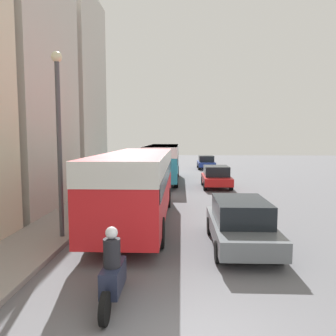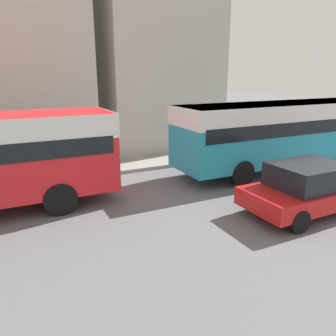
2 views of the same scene
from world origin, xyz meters
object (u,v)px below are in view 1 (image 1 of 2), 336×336
(car_far_curb, at_px, (241,223))
(pedestrian_near_curb, at_px, (109,171))
(pedestrian_walking_away, at_px, (124,165))
(car_crossing, at_px, (206,162))
(motorcycle_behind_lead, at_px, (113,274))
(bus_lead, at_px, (138,177))
(bus_following, at_px, (163,158))
(car_distant, at_px, (216,176))

(car_far_curb, relative_size, pedestrian_near_curb, 2.73)
(pedestrian_near_curb, bearing_deg, pedestrian_walking_away, 87.72)
(car_crossing, bearing_deg, motorcycle_behind_lead, -97.97)
(bus_lead, relative_size, car_far_curb, 2.22)
(bus_following, relative_size, car_far_curb, 2.28)
(car_far_curb, xyz_separation_m, car_distant, (0.55, 12.67, -0.01))
(bus_following, bearing_deg, car_crossing, 68.70)
(car_far_curb, relative_size, car_distant, 1.13)
(car_distant, relative_size, pedestrian_walking_away, 2.29)
(motorcycle_behind_lead, distance_m, pedestrian_walking_away, 23.91)
(car_crossing, xyz_separation_m, pedestrian_near_curb, (-8.35, -12.31, 0.21))
(bus_lead, height_order, car_crossing, bus_lead)
(car_distant, distance_m, pedestrian_near_curb, 8.19)
(car_far_curb, height_order, pedestrian_walking_away, pedestrian_walking_away)
(bus_following, bearing_deg, bus_lead, -91.51)
(bus_lead, height_order, bus_following, bus_lead)
(motorcycle_behind_lead, relative_size, car_distant, 0.57)
(bus_following, xyz_separation_m, pedestrian_near_curb, (-4.07, -1.33, -0.92))
(motorcycle_behind_lead, bearing_deg, bus_lead, 92.97)
(motorcycle_behind_lead, height_order, car_far_curb, motorcycle_behind_lead)
(bus_lead, distance_m, car_distant, 10.74)
(bus_lead, xyz_separation_m, pedestrian_near_curb, (-3.73, 11.44, -0.93))
(car_distant, bearing_deg, bus_following, 142.91)
(car_crossing, bearing_deg, car_far_curb, -91.89)
(motorcycle_behind_lead, xyz_separation_m, pedestrian_near_curb, (-4.08, 18.18, 0.31))
(bus_following, height_order, car_distant, bus_following)
(car_crossing, bearing_deg, pedestrian_walking_away, -139.70)
(motorcycle_behind_lead, bearing_deg, pedestrian_walking_away, 99.31)
(motorcycle_behind_lead, relative_size, pedestrian_walking_away, 1.29)
(car_far_curb, distance_m, pedestrian_near_curb, 16.16)
(bus_following, bearing_deg, car_distant, -37.09)
(car_crossing, distance_m, pedestrian_walking_away, 10.67)
(bus_following, relative_size, motorcycle_behind_lead, 4.57)
(car_distant, distance_m, pedestrian_walking_away, 10.54)
(motorcycle_behind_lead, xyz_separation_m, pedestrian_walking_away, (-3.87, 23.59, 0.34))
(bus_following, bearing_deg, car_far_curb, -77.74)
(car_distant, bearing_deg, pedestrian_near_curb, 168.31)
(car_crossing, relative_size, pedestrian_near_curb, 2.49)
(pedestrian_near_curb, bearing_deg, bus_following, 18.08)
(car_far_curb, bearing_deg, car_crossing, 88.11)
(bus_lead, relative_size, pedestrian_walking_away, 5.74)
(car_far_curb, distance_m, pedestrian_walking_away, 21.03)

